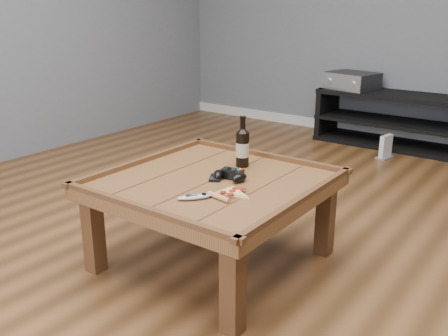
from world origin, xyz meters
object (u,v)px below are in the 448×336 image
Objects in this scene: beer_bottle at (243,146)px; av_receiver at (351,81)px; coffee_table at (213,191)px; remote_control at (194,197)px; game_controller at (230,175)px; pizza_slice at (230,194)px; smartphone at (216,178)px; media_console at (393,120)px; game_console at (386,148)px.

av_receiver is at bearing 99.85° from beer_bottle.
beer_bottle is 2.52m from av_receiver.
coffee_table is 6.85× the size of remote_control.
coffee_table is at bearing 148.21° from remote_control.
av_receiver is at bearing 138.62° from remote_control.
pizza_slice is (0.13, -0.17, -0.02)m from game_controller.
coffee_table is at bearing -88.60° from beer_bottle.
beer_bottle is 0.27m from smartphone.
remote_control is (-0.10, -0.13, 0.00)m from pizza_slice.
game_controller is 1.64× the size of smartphone.
pizza_slice is at bearing -62.91° from beer_bottle.
media_console is 5.16× the size of beer_bottle.
game_console is at bearing -78.18° from media_console.
smartphone is at bearing -161.98° from game_controller.
game_console is (0.52, -0.41, -0.48)m from av_receiver.
beer_bottle is 0.54m from remote_control.
game_console is at bearing 101.42° from pizza_slice.
game_controller is at bearing -71.45° from beer_bottle.
pizza_slice is 1.22× the size of game_console.
beer_bottle is at bearing 126.13° from pizza_slice.
beer_bottle is at bearing 91.40° from coffee_table.
remote_control is (0.10, -0.52, -0.10)m from beer_bottle.
game_controller is 0.31m from remote_control.
media_console is at bearing 89.85° from beer_bottle.
pizza_slice is at bearing -65.27° from av_receiver.
av_receiver is at bearing 88.88° from game_controller.
game_controller reaches higher than pizza_slice.
remote_control is at bearing -101.53° from smartphone.
remote_control is 3.05m from av_receiver.
media_console is (0.00, 2.75, -0.15)m from coffee_table.
remote_control is (0.09, -3.00, 0.22)m from media_console.
coffee_table is at bearing -68.58° from av_receiver.
coffee_table is 4.12× the size of pizza_slice.
beer_bottle is at bearing -67.77° from av_receiver.
av_receiver reaches higher than pizza_slice.
beer_bottle is 2.35× the size of smartphone.
game_controller is 0.37× the size of av_receiver.
av_receiver reaches higher than game_controller.
beer_bottle is 1.44× the size of game_controller.
smartphone is at bearing -88.04° from beer_bottle.
beer_bottle reaches higher than remote_control.
pizza_slice is at bearing -32.05° from coffee_table.
av_receiver is 0.83m from game_console.
beer_bottle reaches higher than game_console.
game_console is (-0.00, 2.58, -0.37)m from remote_control.
beer_bottle reaches higher than av_receiver.
game_controller is 1.26× the size of remote_control.
coffee_table is 0.28m from remote_control.
remote_control is at bearing -96.99° from game_controller.
beer_bottle is 1.32× the size of game_console.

